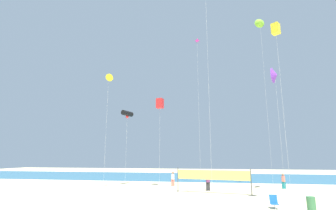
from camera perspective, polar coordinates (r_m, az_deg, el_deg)
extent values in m
cube|color=teal|center=(46.70, 7.98, -15.75)|extent=(120.00, 20.00, 0.01)
cube|color=#EA7260|center=(32.08, 1.10, -17.12)|extent=(0.37, 0.22, 0.78)
cylinder|color=white|center=(32.02, 1.10, -15.85)|extent=(0.39, 0.39, 0.64)
sphere|color=#997051|center=(31.99, 1.09, -15.03)|extent=(0.29, 0.29, 0.29)
cube|color=#2D2D33|center=(28.14, 9.03, -17.69)|extent=(0.40, 0.24, 0.85)
cylinder|color=#7A3872|center=(28.07, 8.98, -16.12)|extent=(0.42, 0.42, 0.70)
sphere|color=tan|center=(28.03, 8.95, -15.09)|extent=(0.31, 0.31, 0.31)
cube|color=#19727A|center=(32.11, 24.68, -16.12)|extent=(0.36, 0.22, 0.75)
cylinder|color=#EA7260|center=(32.05, 24.58, -14.91)|extent=(0.38, 0.38, 0.62)
sphere|color=#997051|center=(32.02, 24.51, -14.11)|extent=(0.28, 0.28, 0.28)
cube|color=#1959B2|center=(19.81, 22.92, -19.90)|extent=(0.52, 0.48, 0.03)
cube|color=#1959B2|center=(20.05, 22.67, -18.99)|extent=(0.52, 0.23, 0.57)
cylinder|color=silver|center=(19.70, 23.05, -20.42)|extent=(0.03, 0.03, 0.32)
cylinder|color=silver|center=(19.98, 22.87, -20.29)|extent=(0.03, 0.03, 0.32)
cylinder|color=#3F7F4C|center=(19.43, 29.62, -18.99)|extent=(0.53, 0.53, 0.99)
cylinder|color=#4C4C51|center=(26.93, 2.26, -16.44)|extent=(0.08, 0.08, 2.40)
cylinder|color=#4C4C51|center=(25.49, 18.25, -16.16)|extent=(0.08, 0.08, 2.40)
cube|color=#EAE566|center=(25.93, 10.00, -15.29)|extent=(7.02, 1.39, 0.90)
cube|color=white|center=(20.13, 20.07, -20.54)|extent=(0.29, 0.15, 0.23)
cylinder|color=silver|center=(20.95, 9.14, 4.74)|extent=(0.01, 0.01, 18.63)
cylinder|color=silver|center=(31.95, -9.43, -9.74)|extent=(0.01, 0.01, 8.85)
cylinder|color=black|center=(32.39, -9.17, -1.89)|extent=(1.15, 1.88, 0.63)
sphere|color=red|center=(32.32, -9.20, -2.62)|extent=(0.38, 0.38, 0.38)
cylinder|color=silver|center=(32.20, 21.29, 1.08)|extent=(0.01, 0.01, 20.19)
cone|color=#8CD833|center=(35.67, 20.06, 17.11)|extent=(1.27, 0.68, 1.21)
cylinder|color=silver|center=(20.89, 24.59, -1.39)|extent=(0.01, 0.01, 13.60)
cube|color=yellow|center=(22.98, 23.12, 15.53)|extent=(0.77, 0.77, 0.88)
cylinder|color=silver|center=(29.94, -1.90, -8.86)|extent=(0.01, 0.01, 9.81)
cube|color=red|center=(30.57, -1.84, 0.36)|extent=(0.88, 0.88, 1.19)
cylinder|color=silver|center=(28.92, -13.82, -5.85)|extent=(0.01, 0.01, 12.41)
cone|color=yellow|center=(30.15, -13.25, 5.96)|extent=(0.94, 0.96, 0.90)
cylinder|color=silver|center=(32.56, 6.97, -0.94)|extent=(0.01, 0.01, 18.89)
pyramid|color=#D833A5|center=(35.58, 6.57, 14.25)|extent=(0.55, 0.54, 0.34)
cylinder|color=silver|center=(28.51, 23.94, -5.44)|extent=(0.01, 0.01, 12.08)
cone|color=purple|center=(29.67, 22.98, 6.22)|extent=(1.18, 1.75, 1.72)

